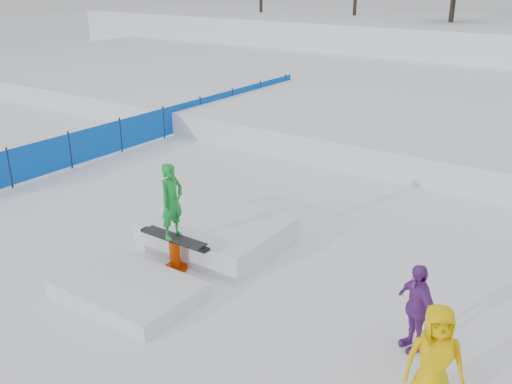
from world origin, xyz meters
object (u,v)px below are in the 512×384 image
Objects in this scene: spectator_yellow at (434,360)px; jib_rail_feature at (195,244)px; safety_fence at (164,122)px; spectator_purple at (416,307)px.

spectator_yellow is 0.35× the size of jib_rail_feature.
spectator_yellow reaches higher than safety_fence.
jib_rail_feature is at bearing -42.45° from safety_fence.
spectator_purple reaches higher than safety_fence.
safety_fence is at bearing 117.36° from spectator_yellow.
spectator_purple is 4.57m from jib_rail_feature.
spectator_purple is (11.00, -6.22, 0.15)m from safety_fence.
jib_rail_feature reaches higher than spectator_yellow.
spectator_purple is 1.31m from spectator_yellow.
safety_fence is 11.40× the size of spectator_purple.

